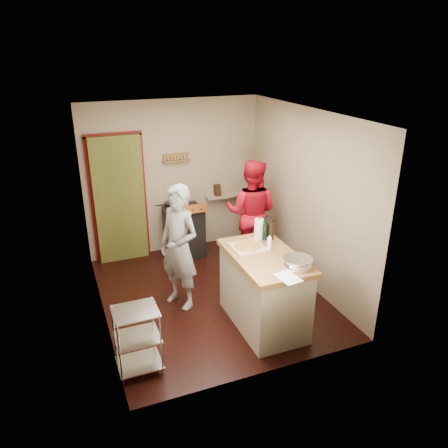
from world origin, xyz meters
The scene contains 10 objects.
floor centered at (0.00, 0.00, 0.00)m, with size 3.50×3.50×0.00m, color black.
back_wall centered at (-0.64, 1.78, 1.13)m, with size 3.00×0.44×2.60m.
left_wall centered at (-1.50, 0.00, 1.30)m, with size 0.04×3.50×2.60m, color gray.
right_wall centered at (1.50, 0.00, 1.30)m, with size 0.04×3.50×2.60m, color gray.
ceiling centered at (0.00, 0.00, 2.61)m, with size 3.00×3.50×0.02m, color white.
stove centered at (0.05, 1.42, 0.45)m, with size 0.60×0.63×1.00m.
wire_shelving centered at (-1.28, -1.20, 0.44)m, with size 0.48×0.40×0.80m.
island centered at (0.40, -0.90, 0.52)m, with size 0.78×1.42×1.30m.
person_stripe centered at (-0.46, -0.05, 0.87)m, with size 0.63×0.42×1.74m, color #B4B3B8.
person_red centered at (1.00, 0.77, 0.87)m, with size 0.85×0.66×1.74m, color red.
Camera 1 is at (-1.85, -5.18, 3.40)m, focal length 35.00 mm.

